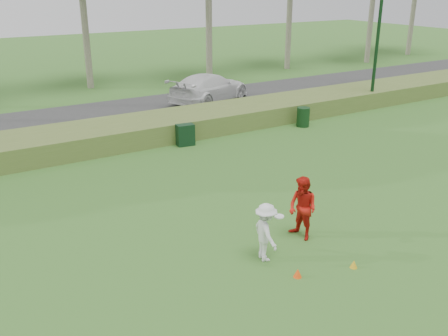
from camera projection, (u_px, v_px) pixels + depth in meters
ground at (305, 262)px, 12.79m from camera, size 120.00×120.00×0.00m
reed_strip at (131, 131)px, 22.23m from camera, size 80.00×3.00×0.90m
park_road at (97, 116)px, 26.38m from camera, size 80.00×6.00×0.06m
lamp_post at (381, 4)px, 26.39m from camera, size 0.70×0.70×8.18m
player_white at (266, 232)px, 12.68m from camera, size 0.90×1.09×1.56m
player_red at (303, 208)px, 13.72m from camera, size 0.79×0.95×1.81m
cone_orange at (298, 273)px, 12.13m from camera, size 0.21×0.21×0.23m
cone_yellow at (354, 264)px, 12.53m from camera, size 0.19×0.19×0.21m
utility_cabinet at (185, 135)px, 21.68m from camera, size 0.81×0.57×0.94m
trash_bin at (303, 117)px, 24.48m from camera, size 0.67×0.67×0.94m
car_right at (209, 88)px, 29.11m from camera, size 6.08×4.34×1.64m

